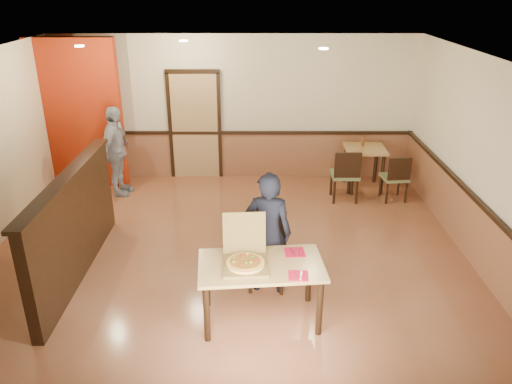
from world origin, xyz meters
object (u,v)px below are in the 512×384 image
(side_chair_right, at_px, (396,176))
(side_table, at_px, (364,157))
(main_table, at_px, (261,272))
(passerby, at_px, (116,152))
(condiment, at_px, (362,142))
(side_chair_left, at_px, (345,173))
(diner_chair, at_px, (268,247))
(diner, at_px, (268,233))
(pizza_box, at_px, (245,259))

(side_chair_right, xyz_separation_m, side_table, (-0.46, 0.61, 0.15))
(main_table, distance_m, side_chair_right, 4.22)
(passerby, height_order, condiment, passerby)
(main_table, xyz_separation_m, passerby, (-2.60, 3.76, 0.18))
(side_chair_left, relative_size, passerby, 0.59)
(side_table, bearing_deg, side_chair_right, -53.31)
(side_chair_right, height_order, side_table, side_chair_right)
(diner_chair, height_order, side_table, diner_chair)
(main_table, xyz_separation_m, side_chair_left, (1.54, 3.43, -0.12))
(side_chair_left, xyz_separation_m, diner, (-1.44, -2.79, 0.28))
(main_table, xyz_separation_m, diner, (0.09, 0.64, 0.16))
(pizza_box, xyz_separation_m, condiment, (2.13, 4.18, 0.06))
(main_table, height_order, passerby, passerby)
(diner, relative_size, pizza_box, 2.65)
(side_table, distance_m, diner, 3.91)
(main_table, xyz_separation_m, diner_chair, (0.09, 0.79, -0.11))
(side_chair_left, relative_size, condiment, 6.36)
(side_chair_left, height_order, side_table, side_chair_left)
(pizza_box, bearing_deg, side_table, 58.56)
(main_table, relative_size, diner, 0.91)
(main_table, distance_m, side_chair_left, 3.76)
(side_chair_right, relative_size, diner, 0.53)
(side_table, bearing_deg, side_chair_left, -125.87)
(main_table, bearing_deg, diner, 76.53)
(diner_chair, bearing_deg, side_table, 64.92)
(passerby, xyz_separation_m, condiment, (4.56, 0.41, 0.05))
(main_table, height_order, side_chair_right, side_chair_right)
(main_table, relative_size, condiment, 9.64)
(side_table, height_order, diner, diner)
(side_chair_left, height_order, side_chair_right, side_chair_left)
(diner_chair, bearing_deg, side_chair_right, 53.46)
(diner, bearing_deg, main_table, 89.09)
(side_table, bearing_deg, condiment, 105.14)
(diner_chair, distance_m, pizza_box, 0.89)
(main_table, relative_size, diner_chair, 1.51)
(passerby, bearing_deg, main_table, -135.88)
(passerby, bearing_deg, pizza_box, -137.83)
(side_chair_left, bearing_deg, passerby, -4.46)
(main_table, bearing_deg, side_table, 58.87)
(diner_chair, height_order, passerby, passerby)
(main_table, distance_m, diner_chair, 0.80)
(side_chair_left, bearing_deg, diner_chair, 61.43)
(diner_chair, height_order, diner, diner)
(side_table, xyz_separation_m, diner, (-1.89, -3.42, 0.18))
(side_chair_right, distance_m, pizza_box, 4.35)
(side_chair_right, xyz_separation_m, passerby, (-5.05, 0.32, 0.36))
(side_table, height_order, passerby, passerby)
(diner, xyz_separation_m, condiment, (1.86, 3.54, 0.07))
(pizza_box, bearing_deg, main_table, 0.38)
(side_chair_left, bearing_deg, pizza_box, 63.59)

